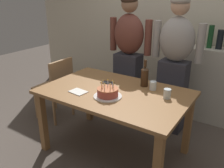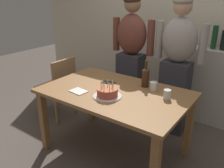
{
  "view_description": "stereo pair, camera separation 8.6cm",
  "coord_description": "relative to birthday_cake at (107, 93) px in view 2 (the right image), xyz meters",
  "views": [
    {
      "loc": [
        1.22,
        -1.9,
        1.71
      ],
      "look_at": [
        0.01,
        -0.06,
        0.84
      ],
      "focal_mm": 38.08,
      "sensor_mm": 36.0,
      "label": 1
    },
    {
      "loc": [
        1.29,
        -1.85,
        1.71
      ],
      "look_at": [
        0.01,
        -0.06,
        0.84
      ],
      "focal_mm": 38.08,
      "sensor_mm": 36.0,
      "label": 2
    }
  ],
  "objects": [
    {
      "name": "person_woman_cardigan",
      "position": [
        0.32,
        0.96,
        0.09
      ],
      "size": [
        0.61,
        0.27,
        1.66
      ],
      "rotation": [
        0.0,
        0.0,
        3.14
      ],
      "color": "#33333D",
      "rests_on": "ground_plane"
    },
    {
      "name": "back_wall",
      "position": [
        -0.02,
        1.71,
        0.52
      ],
      "size": [
        5.2,
        0.1,
        2.6
      ],
      "primitive_type": "cube",
      "color": "beige",
      "rests_on": "ground_plane"
    },
    {
      "name": "cell_phone",
      "position": [
        -0.21,
        0.31,
        -0.04
      ],
      "size": [
        0.15,
        0.09,
        0.01
      ],
      "primitive_type": "cube",
      "rotation": [
        0.0,
        0.0,
        0.16
      ],
      "color": "black",
      "rests_on": "dining_table"
    },
    {
      "name": "wine_bottle",
      "position": [
        0.17,
        0.45,
        0.07
      ],
      "size": [
        0.08,
        0.08,
        0.29
      ],
      "color": "#382314",
      "rests_on": "dining_table"
    },
    {
      "name": "napkin_stack",
      "position": [
        -0.32,
        -0.07,
        -0.04
      ],
      "size": [
        0.19,
        0.15,
        0.01
      ],
      "primitive_type": "cube",
      "rotation": [
        0.0,
        0.0,
        -0.12
      ],
      "color": "white",
      "rests_on": "dining_table"
    },
    {
      "name": "shelf_cabinet",
      "position": [
        0.75,
        1.49,
        -0.26
      ],
      "size": [
        0.82,
        0.3,
        1.3
      ],
      "color": "beige",
      "rests_on": "ground_plane"
    },
    {
      "name": "ground_plane",
      "position": [
        -0.02,
        0.16,
        -0.78
      ],
      "size": [
        10.0,
        10.0,
        0.0
      ],
      "primitive_type": "plane",
      "color": "#564C44"
    },
    {
      "name": "birthday_cake",
      "position": [
        0.0,
        0.0,
        0.0
      ],
      "size": [
        0.28,
        0.28,
        0.16
      ],
      "color": "white",
      "rests_on": "dining_table"
    },
    {
      "name": "water_glass_far",
      "position": [
        0.29,
        0.41,
        0.0
      ],
      "size": [
        0.07,
        0.07,
        0.09
      ],
      "primitive_type": "cylinder",
      "color": "silver",
      "rests_on": "dining_table"
    },
    {
      "name": "person_man_bearded",
      "position": [
        -0.32,
        0.96,
        0.09
      ],
      "size": [
        0.61,
        0.27,
        1.66
      ],
      "rotation": [
        0.0,
        0.0,
        3.14
      ],
      "color": "#33333D",
      "rests_on": "ground_plane"
    },
    {
      "name": "water_glass_near",
      "position": [
        0.49,
        0.29,
        0.0
      ],
      "size": [
        0.07,
        0.07,
        0.09
      ],
      "primitive_type": "cylinder",
      "color": "silver",
      "rests_on": "dining_table"
    },
    {
      "name": "dining_table",
      "position": [
        -0.02,
        0.16,
        -0.14
      ],
      "size": [
        1.5,
        0.96,
        0.74
      ],
      "color": "olive",
      "rests_on": "ground_plane"
    },
    {
      "name": "dining_chair",
      "position": [
        -1.08,
        0.36,
        -0.27
      ],
      "size": [
        0.42,
        0.42,
        0.87
      ],
      "rotation": [
        0.0,
        0.0,
        -1.57
      ],
      "color": "#A37A51",
      "rests_on": "ground_plane"
    }
  ]
}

